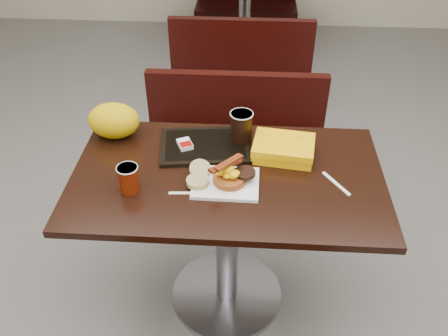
# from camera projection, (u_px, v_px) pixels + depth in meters

# --- Properties ---
(floor) EXTENTS (6.00, 7.00, 0.01)m
(floor) POSITION_uv_depth(u_px,v_px,m) (227.00, 295.00, 2.30)
(floor) COLOR slate
(floor) RESTS_ON ground
(table_near) EXTENTS (1.20, 0.70, 0.75)m
(table_near) POSITION_uv_depth(u_px,v_px,m) (227.00, 241.00, 2.07)
(table_near) COLOR black
(table_near) RESTS_ON floor
(bench_near_n) EXTENTS (1.00, 0.46, 0.72)m
(bench_near_n) POSITION_uv_depth(u_px,v_px,m) (234.00, 150.00, 2.63)
(bench_near_n) COLOR black
(bench_near_n) RESTS_ON floor
(table_far) EXTENTS (1.20, 0.70, 0.75)m
(table_far) POSITION_uv_depth(u_px,v_px,m) (244.00, 20.00, 4.12)
(table_far) COLOR black
(table_far) RESTS_ON floor
(bench_far_s) EXTENTS (1.00, 0.46, 0.72)m
(bench_far_s) POSITION_uv_depth(u_px,v_px,m) (242.00, 57.00, 3.57)
(bench_far_s) COLOR black
(bench_far_s) RESTS_ON floor
(platter) EXTENTS (0.25, 0.19, 0.01)m
(platter) POSITION_uv_depth(u_px,v_px,m) (226.00, 183.00, 1.78)
(platter) COLOR white
(platter) RESTS_ON table_near
(pancake_stack) EXTENTS (0.14, 0.14, 0.03)m
(pancake_stack) POSITION_uv_depth(u_px,v_px,m) (230.00, 178.00, 1.77)
(pancake_stack) COLOR #A1481A
(pancake_stack) RESTS_ON platter
(sausage_patty) EXTENTS (0.10, 0.10, 0.01)m
(sausage_patty) POSITION_uv_depth(u_px,v_px,m) (245.00, 173.00, 1.77)
(sausage_patty) COLOR black
(sausage_patty) RESTS_ON pancake_stack
(scrambled_eggs) EXTENTS (0.10, 0.09, 0.04)m
(scrambled_eggs) POSITION_uv_depth(u_px,v_px,m) (228.00, 171.00, 1.75)
(scrambled_eggs) COLOR #FBBC05
(scrambled_eggs) RESTS_ON pancake_stack
(bacon_strips) EXTENTS (0.15, 0.15, 0.01)m
(bacon_strips) POSITION_uv_depth(u_px,v_px,m) (225.00, 165.00, 1.73)
(bacon_strips) COLOR #471205
(bacon_strips) RESTS_ON scrambled_eggs
(muffin_bottom) EXTENTS (0.10, 0.10, 0.02)m
(muffin_bottom) POSITION_uv_depth(u_px,v_px,m) (198.00, 181.00, 1.76)
(muffin_bottom) COLOR tan
(muffin_bottom) RESTS_ON platter
(muffin_top) EXTENTS (0.09, 0.10, 0.05)m
(muffin_top) POSITION_uv_depth(u_px,v_px,m) (200.00, 169.00, 1.80)
(muffin_top) COLOR tan
(muffin_top) RESTS_ON platter
(coffee_cup_near) EXTENTS (0.09, 0.09, 0.10)m
(coffee_cup_near) POSITION_uv_depth(u_px,v_px,m) (129.00, 179.00, 1.73)
(coffee_cup_near) COLOR #971F05
(coffee_cup_near) RESTS_ON table_near
(fork) EXTENTS (0.12, 0.03, 0.00)m
(fork) POSITION_uv_depth(u_px,v_px,m) (181.00, 193.00, 1.75)
(fork) COLOR white
(fork) RESTS_ON table_near
(knife) EXTENTS (0.09, 0.14, 0.00)m
(knife) POSITION_uv_depth(u_px,v_px,m) (336.00, 183.00, 1.79)
(knife) COLOR white
(knife) RESTS_ON table_near
(condiment_syrup) EXTENTS (0.05, 0.05, 0.01)m
(condiment_syrup) POSITION_uv_depth(u_px,v_px,m) (203.00, 165.00, 1.87)
(condiment_syrup) COLOR #B22207
(condiment_syrup) RESTS_ON table_near
(condiment_ketchup) EXTENTS (0.04, 0.04, 0.01)m
(condiment_ketchup) POSITION_uv_depth(u_px,v_px,m) (201.00, 172.00, 1.84)
(condiment_ketchup) COLOR #8C0504
(condiment_ketchup) RESTS_ON table_near
(tray) EXTENTS (0.39, 0.30, 0.02)m
(tray) POSITION_uv_depth(u_px,v_px,m) (205.00, 146.00, 1.97)
(tray) COLOR black
(tray) RESTS_ON table_near
(hashbrown_sleeve_left) EXTENTS (0.08, 0.09, 0.02)m
(hashbrown_sleeve_left) POSITION_uv_depth(u_px,v_px,m) (185.00, 144.00, 1.95)
(hashbrown_sleeve_left) COLOR silver
(hashbrown_sleeve_left) RESTS_ON tray
(coffee_cup_far) EXTENTS (0.09, 0.09, 0.12)m
(coffee_cup_far) POSITION_uv_depth(u_px,v_px,m) (241.00, 126.00, 1.96)
(coffee_cup_far) COLOR black
(coffee_cup_far) RESTS_ON tray
(clamshell) EXTENTS (0.26, 0.21, 0.06)m
(clamshell) POSITION_uv_depth(u_px,v_px,m) (283.00, 149.00, 1.91)
(clamshell) COLOR #F2A904
(clamshell) RESTS_ON table_near
(paper_bag) EXTENTS (0.22, 0.16, 0.15)m
(paper_bag) POSITION_uv_depth(u_px,v_px,m) (114.00, 121.00, 2.00)
(paper_bag) COLOR #E0B607
(paper_bag) RESTS_ON table_near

